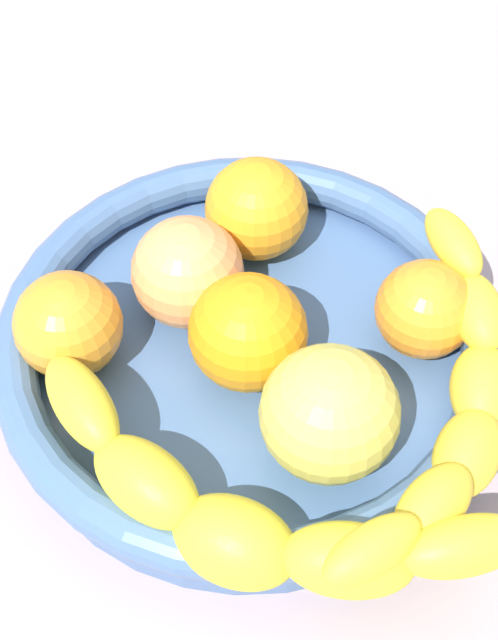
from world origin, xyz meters
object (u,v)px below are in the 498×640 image
(fruit_bowl, at_px, (249,351))
(banana_draped_right, at_px, (247,514))
(apple_yellow, at_px, (330,414))
(banana_draped_left, at_px, (456,405))
(orange_front, at_px, (68,325))
(orange_mid_left, at_px, (425,309))
(orange_mid_right, at_px, (250,332))
(peach_blush, at_px, (188,272))
(orange_rear, at_px, (260,209))

(fruit_bowl, xyz_separation_m, banana_draped_right, (0.01, -0.12, 0.03))
(fruit_bowl, height_order, apple_yellow, apple_yellow)
(banana_draped_left, xyz_separation_m, orange_front, (-0.21, 0.04, -0.00))
(orange_mid_left, bearing_deg, orange_mid_right, -165.52)
(orange_mid_left, xyz_separation_m, orange_mid_right, (-0.10, -0.02, 0.00))
(orange_mid_right, xyz_separation_m, peach_blush, (-0.04, 0.04, -0.00))
(banana_draped_left, height_order, orange_mid_right, orange_mid_right)
(fruit_bowl, distance_m, peach_blush, 0.06)
(orange_front, distance_m, orange_mid_right, 0.10)
(fruit_bowl, distance_m, banana_draped_right, 0.12)
(fruit_bowl, bearing_deg, orange_mid_left, 8.33)
(apple_yellow, relative_size, peach_blush, 1.11)
(orange_rear, bearing_deg, banana_draped_right, -88.99)
(banana_draped_left, distance_m, apple_yellow, 0.07)
(banana_draped_left, bearing_deg, apple_yellow, -170.23)
(fruit_bowl, distance_m, orange_rear, 0.09)
(orange_mid_left, bearing_deg, banana_draped_right, -125.17)
(fruit_bowl, xyz_separation_m, orange_mid_right, (0.00, -0.01, 0.03))
(fruit_bowl, height_order, orange_front, orange_front)
(orange_mid_right, height_order, orange_rear, orange_mid_right)
(banana_draped_right, xyz_separation_m, apple_yellow, (0.04, 0.05, 0.01))
(banana_draped_right, height_order, orange_rear, orange_rear)
(banana_draped_left, relative_size, peach_blush, 3.71)
(banana_draped_right, bearing_deg, apple_yellow, 54.55)
(orange_front, height_order, orange_mid_left, orange_front)
(orange_rear, relative_size, peach_blush, 0.97)
(orange_front, distance_m, peach_blush, 0.07)
(orange_mid_left, distance_m, orange_mid_right, 0.10)
(orange_mid_right, xyz_separation_m, apple_yellow, (0.04, -0.05, 0.00))
(banana_draped_left, bearing_deg, fruit_bowl, 154.91)
(orange_front, xyz_separation_m, peach_blush, (0.06, 0.04, 0.00))
(banana_draped_right, relative_size, orange_mid_left, 4.43)
(apple_yellow, xyz_separation_m, peach_blush, (-0.08, 0.09, -0.00))
(fruit_bowl, bearing_deg, banana_draped_right, -87.31)
(banana_draped_left, bearing_deg, orange_mid_left, 99.98)
(orange_front, bearing_deg, apple_yellow, -20.48)
(fruit_bowl, height_order, orange_rear, orange_rear)
(apple_yellow, bearing_deg, orange_front, 159.52)
(banana_draped_right, height_order, orange_front, orange_front)
(orange_mid_right, bearing_deg, banana_draped_right, -87.62)
(fruit_bowl, relative_size, peach_blush, 4.44)
(orange_mid_left, bearing_deg, apple_yellow, -124.97)
(orange_mid_right, distance_m, orange_rear, 0.09)
(fruit_bowl, height_order, orange_mid_right, orange_mid_right)
(orange_mid_right, bearing_deg, orange_mid_left, 14.48)
(peach_blush, bearing_deg, orange_rear, 54.06)
(orange_rear, bearing_deg, orange_mid_right, -90.53)
(fruit_bowl, height_order, orange_mid_left, orange_mid_left)
(orange_mid_left, height_order, peach_blush, peach_blush)
(orange_rear, bearing_deg, orange_mid_left, -36.06)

